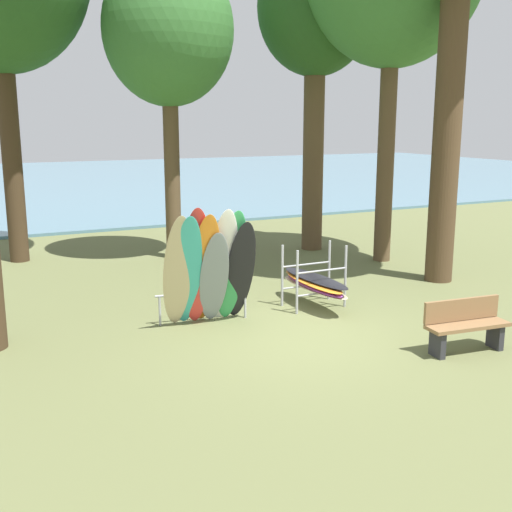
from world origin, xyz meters
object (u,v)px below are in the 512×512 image
at_px(tree_far_left_back, 316,14).
at_px(park_bench, 465,324).
at_px(leaning_board_pile, 209,270).
at_px(tree_deep_back, 168,32).
at_px(board_storage_rack, 314,282).

relative_size(tree_far_left_back, park_bench, 5.90).
xyz_separation_m(leaning_board_pile, park_bench, (3.24, -2.94, -0.60)).
bearing_deg(park_bench, tree_far_left_back, 76.06).
bearing_deg(leaning_board_pile, tree_deep_back, 77.36).
bearing_deg(tree_far_left_back, leaning_board_pile, -134.90).
distance_m(leaning_board_pile, park_bench, 4.42).
distance_m(tree_deep_back, board_storage_rack, 7.83).
relative_size(tree_deep_back, park_bench, 5.45).
height_order(leaning_board_pile, board_storage_rack, leaning_board_pile).
bearing_deg(tree_far_left_back, tree_deep_back, 171.08).
bearing_deg(tree_far_left_back, board_storage_rack, -120.35).
height_order(tree_far_left_back, leaning_board_pile, tree_far_left_back).
height_order(tree_far_left_back, tree_deep_back, tree_far_left_back).
xyz_separation_m(tree_deep_back, board_storage_rack, (1.03, -5.63, -5.34)).
bearing_deg(leaning_board_pile, tree_far_left_back, 45.10).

